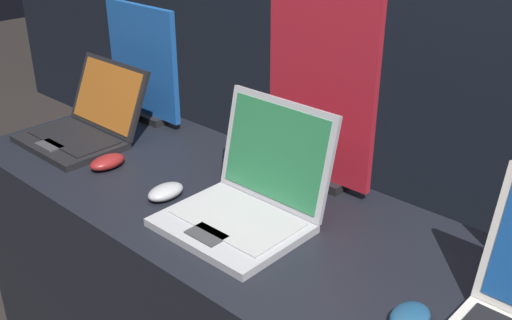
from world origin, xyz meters
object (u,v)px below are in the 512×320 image
(laptop_front, at_px, (85,123))
(promo_stand_middle, at_px, (321,94))
(mouse_back, at_px, (410,317))
(mouse_front, at_px, (107,162))
(mouse_middle, at_px, (166,192))
(laptop_middle, at_px, (249,196))
(promo_stand_front, at_px, (143,67))

(laptop_front, distance_m, promo_stand_middle, 0.79)
(laptop_front, xyz_separation_m, mouse_back, (1.20, -0.08, -0.04))
(mouse_front, height_order, mouse_back, mouse_front)
(mouse_back, bearing_deg, mouse_middle, -179.94)
(mouse_middle, height_order, promo_stand_middle, promo_stand_middle)
(laptop_middle, relative_size, mouse_middle, 3.13)
(mouse_back, bearing_deg, laptop_front, 176.39)
(promo_stand_front, relative_size, promo_stand_middle, 0.74)
(promo_stand_front, relative_size, laptop_middle, 1.19)
(mouse_middle, bearing_deg, mouse_front, 179.75)
(laptop_middle, bearing_deg, mouse_front, -172.07)
(mouse_front, relative_size, promo_stand_front, 0.28)
(laptop_front, relative_size, mouse_back, 3.46)
(laptop_middle, bearing_deg, promo_stand_front, 160.88)
(mouse_front, bearing_deg, promo_stand_front, 125.09)
(laptop_front, height_order, laptop_middle, laptop_middle)
(promo_stand_front, height_order, promo_stand_middle, promo_stand_middle)
(laptop_middle, bearing_deg, promo_stand_middle, 90.00)
(mouse_middle, height_order, mouse_back, mouse_middle)
(promo_stand_front, height_order, mouse_back, promo_stand_front)
(mouse_middle, relative_size, mouse_back, 1.10)
(promo_stand_middle, bearing_deg, laptop_front, -159.83)
(mouse_front, distance_m, mouse_back, 0.98)
(mouse_front, xyz_separation_m, promo_stand_front, (-0.22, 0.32, 0.17))
(promo_stand_middle, distance_m, mouse_back, 0.64)
(laptop_middle, xyz_separation_m, mouse_middle, (-0.23, -0.07, -0.05))
(mouse_front, bearing_deg, laptop_middle, 7.93)
(mouse_front, distance_m, promo_stand_front, 0.42)
(promo_stand_front, bearing_deg, mouse_back, -14.87)
(promo_stand_middle, bearing_deg, mouse_back, -35.22)
(laptop_front, relative_size, promo_stand_front, 0.84)
(promo_stand_front, xyz_separation_m, mouse_middle, (0.49, -0.32, -0.17))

